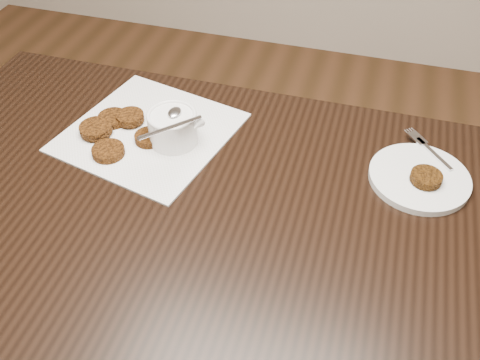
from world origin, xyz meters
The scene contains 5 objects.
table centered at (-0.03, 0.05, 0.38)m, with size 1.28×0.82×0.75m, color black.
napkin centered at (-0.22, 0.25, 0.75)m, with size 0.32×0.32×0.00m, color white.
sauce_ramekin centered at (-0.16, 0.23, 0.82)m, with size 0.13×0.13×0.14m, color white, non-canonical shape.
patty_cluster centered at (-0.28, 0.23, 0.76)m, with size 0.22×0.22×0.02m, color #69350D, non-canonical shape.
plate_with_patty centered at (0.33, 0.26, 0.76)m, with size 0.19×0.19×0.03m, color silver, non-canonical shape.
Camera 1 is at (0.20, -0.53, 1.45)m, focal length 39.42 mm.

